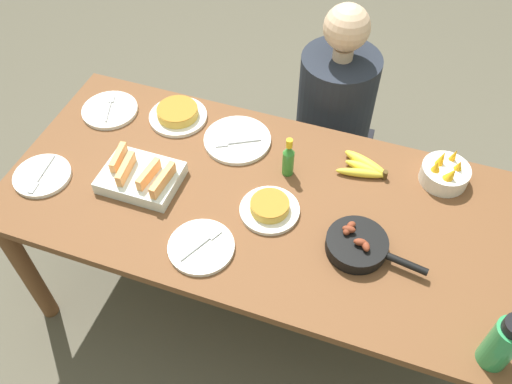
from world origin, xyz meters
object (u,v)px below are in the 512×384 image
(empty_plate_mid_edge, at_px, (110,110))
(melon_tray, at_px, (141,177))
(skillet, at_px, (358,245))
(hot_sauce_bottle, at_px, (288,159))
(frittata_plate_side, at_px, (178,114))
(empty_plate_far_right, at_px, (42,176))
(person_figure, at_px, (331,135))
(banana_bunch, at_px, (365,168))
(frittata_plate_center, at_px, (270,208))
(fruit_bowl_mango, at_px, (445,173))
(empty_plate_near_front, at_px, (237,140))
(water_bottle, at_px, (503,343))
(empty_plate_far_left, at_px, (201,247))

(empty_plate_mid_edge, bearing_deg, melon_tray, -45.18)
(skillet, relative_size, hot_sauce_bottle, 1.99)
(hot_sauce_bottle, bearing_deg, frittata_plate_side, 164.89)
(frittata_plate_side, height_order, empty_plate_far_right, frittata_plate_side)
(empty_plate_far_right, height_order, person_figure, person_figure)
(empty_plate_mid_edge, xyz_separation_m, hot_sauce_bottle, (0.79, -0.08, 0.07))
(banana_bunch, xyz_separation_m, frittata_plate_side, (-0.78, 0.03, 0.00))
(frittata_plate_center, distance_m, hot_sauce_bottle, 0.20)
(fruit_bowl_mango, bearing_deg, frittata_plate_side, -179.21)
(empty_plate_near_front, xyz_separation_m, person_figure, (0.30, 0.43, -0.27))
(frittata_plate_center, height_order, frittata_plate_side, frittata_plate_side)
(empty_plate_near_front, bearing_deg, frittata_plate_side, 170.44)
(fruit_bowl_mango, bearing_deg, person_figure, 142.70)
(skillet, bearing_deg, water_bottle, -19.32)
(skillet, xyz_separation_m, frittata_plate_side, (-0.83, 0.39, -0.01))
(empty_plate_far_right, bearing_deg, skillet, 3.36)
(banana_bunch, distance_m, water_bottle, 0.78)
(skillet, bearing_deg, melon_tray, -173.20)
(banana_bunch, relative_size, frittata_plate_center, 0.92)
(melon_tray, relative_size, skillet, 0.82)
(banana_bunch, xyz_separation_m, empty_plate_mid_edge, (-1.06, -0.02, -0.01))
(banana_bunch, xyz_separation_m, fruit_bowl_mango, (0.28, 0.05, 0.02))
(melon_tray, bearing_deg, frittata_plate_center, 3.11)
(empty_plate_near_front, xyz_separation_m, hot_sauce_bottle, (0.23, -0.09, 0.07))
(empty_plate_far_right, distance_m, fruit_bowl_mango, 1.47)
(fruit_bowl_mango, relative_size, water_bottle, 0.80)
(frittata_plate_side, distance_m, empty_plate_far_right, 0.57)
(frittata_plate_side, bearing_deg, empty_plate_far_left, -58.69)
(empty_plate_mid_edge, height_order, fruit_bowl_mango, fruit_bowl_mango)
(empty_plate_mid_edge, bearing_deg, hot_sauce_bottle, -5.81)
(frittata_plate_side, xyz_separation_m, hot_sauce_bottle, (0.51, -0.14, 0.05))
(banana_bunch, distance_m, empty_plate_mid_edge, 1.06)
(frittata_plate_center, relative_size, person_figure, 0.19)
(skillet, xyz_separation_m, water_bottle, (0.44, -0.24, 0.07))
(frittata_plate_side, xyz_separation_m, water_bottle, (1.27, -0.63, 0.08))
(skillet, bearing_deg, empty_plate_far_right, -167.70)
(frittata_plate_center, bearing_deg, empty_plate_far_right, -171.55)
(empty_plate_far_right, distance_m, hot_sauce_bottle, 0.91)
(frittata_plate_center, height_order, hot_sauce_bottle, hot_sauce_bottle)
(banana_bunch, relative_size, empty_plate_far_right, 0.93)
(hot_sauce_bottle, relative_size, person_figure, 0.15)
(empty_plate_mid_edge, bearing_deg, empty_plate_far_left, -38.83)
(frittata_plate_center, relative_size, empty_plate_near_front, 0.80)
(banana_bunch, relative_size, empty_plate_far_left, 0.88)
(empty_plate_mid_edge, bearing_deg, banana_bunch, 1.21)
(skillet, relative_size, empty_plate_mid_edge, 1.49)
(empty_plate_far_left, xyz_separation_m, empty_plate_mid_edge, (-0.62, 0.50, -0.00))
(melon_tray, xyz_separation_m, empty_plate_far_right, (-0.36, -0.10, -0.02))
(fruit_bowl_mango, bearing_deg, empty_plate_far_left, -141.54)
(empty_plate_near_front, distance_m, water_bottle, 1.16)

